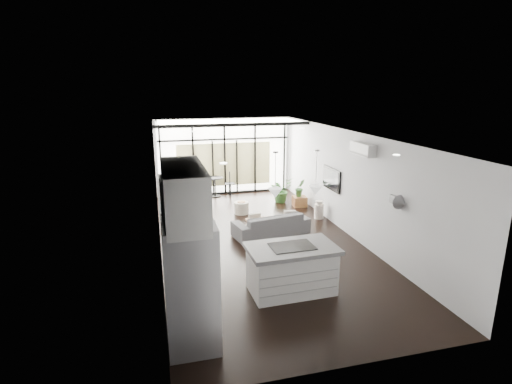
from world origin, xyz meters
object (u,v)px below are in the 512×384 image
island (291,269)px  sofa (271,220)px  console_bench (273,226)px  milk_can (319,210)px  tv (331,179)px  fridge (191,285)px  pouf (241,208)px

island → sofa: size_ratio=0.83×
island → sofa: 3.11m
sofa → console_bench: bearing=143.4°
milk_can → console_bench: bearing=-151.1°
island → tv: size_ratio=1.57×
fridge → milk_can: bearing=49.9°
fridge → tv: (4.56, 4.85, 0.30)m
island → console_bench: bearing=77.9°
fridge → sofa: bearing=58.9°
island → console_bench: 3.10m
milk_can → island: bearing=-119.9°
fridge → console_bench: 5.00m
fridge → island: bearing=29.5°
pouf → milk_can: milk_can is taller
island → pouf: island is taller
fridge → tv: 6.67m
fridge → console_bench: bearing=58.3°
island → console_bench: island is taller
island → milk_can: 4.63m
sofa → tv: tv is taller
pouf → tv: 2.98m
island → console_bench: (0.55, 3.04, -0.23)m
island → fridge: size_ratio=0.86×
console_bench → milk_can: 2.00m
console_bench → pouf: console_bench is taller
sofa → pouf: 2.06m
pouf → milk_can: size_ratio=0.83×
tv → sofa: bearing=-162.8°
island → milk_can: (2.31, 4.01, -0.19)m
fridge → sofa: 4.97m
island → tv: tv is taller
milk_can → pouf: bearing=154.1°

